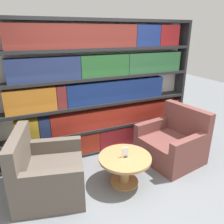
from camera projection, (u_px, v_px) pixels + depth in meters
The scene contains 6 objects.
ground_plane at pixel (132, 190), 3.09m from camera, with size 14.00×14.00×0.00m, color slate.
bookshelf at pixel (101, 91), 3.78m from camera, with size 3.51×0.30×2.30m.
armchair_left at pixel (47, 174), 2.96m from camera, with size 1.07×1.12×0.91m.
armchair_right at pixel (172, 143), 3.76m from camera, with size 1.01×1.06×0.91m.
coffee_table at pixel (125, 164), 3.13m from camera, with size 0.75×0.75×0.44m.
table_sign at pixel (125, 153), 3.07m from camera, with size 0.09×0.06×0.15m.
Camera 1 is at (-1.29, -2.18, 2.11)m, focal length 35.00 mm.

